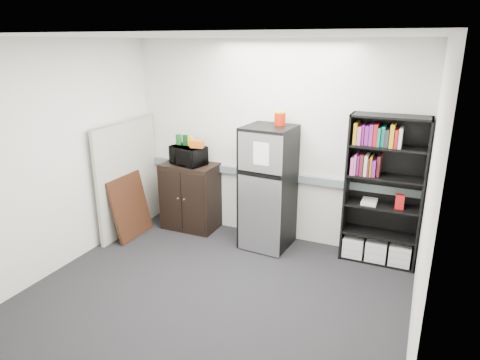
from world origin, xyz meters
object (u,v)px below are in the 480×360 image
(cabinet, at_px, (190,196))
(cubicle_partition, at_px, (128,177))
(microwave, at_px, (188,155))
(bookshelf, at_px, (383,192))
(refrigerator, at_px, (268,188))

(cabinet, bearing_deg, cubicle_partition, -151.18)
(microwave, bearing_deg, bookshelf, 16.40)
(bookshelf, relative_size, cubicle_partition, 1.14)
(bookshelf, bearing_deg, cubicle_partition, -171.94)
(cabinet, distance_m, microwave, 0.62)
(bookshelf, distance_m, cubicle_partition, 3.46)
(cubicle_partition, xyz_separation_m, microwave, (0.76, 0.40, 0.30))
(cubicle_partition, height_order, microwave, cubicle_partition)
(microwave, bearing_deg, refrigerator, 11.69)
(microwave, height_order, refrigerator, refrigerator)
(bookshelf, distance_m, refrigerator, 1.44)
(refrigerator, bearing_deg, microwave, -178.38)
(bookshelf, relative_size, refrigerator, 1.13)
(cabinet, relative_size, refrigerator, 0.60)
(cubicle_partition, bearing_deg, bookshelf, 8.06)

